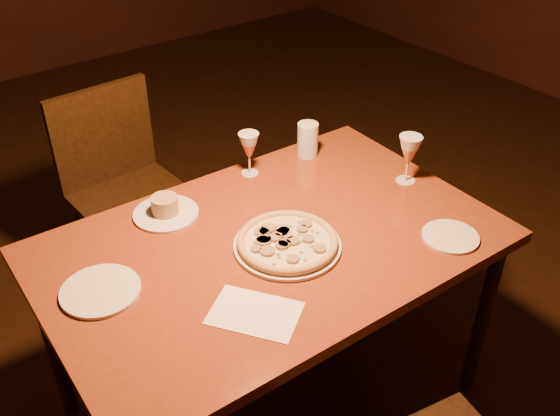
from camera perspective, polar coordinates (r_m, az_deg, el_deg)
floor at (r=2.61m, az=1.86°, el=-12.59°), size 7.00×7.00×0.00m
dining_table at (r=1.96m, az=-0.83°, el=-4.45°), size 1.42×0.94×0.74m
chair_far at (r=2.69m, az=-14.04°, el=2.01°), size 0.46×0.46×0.90m
pizza_plate at (r=1.88m, az=0.68°, el=-3.14°), size 0.33×0.33×0.04m
ramekin_saucer at (r=2.05m, az=-10.43°, el=-0.11°), size 0.21×0.21×0.07m
wine_glass_far at (r=2.21m, az=-2.83°, el=4.96°), size 0.07×0.07×0.16m
wine_glass_right at (r=2.20m, az=11.65°, el=4.38°), size 0.08×0.08×0.18m
water_tumbler at (r=2.33m, az=2.55°, el=6.26°), size 0.08×0.08×0.13m
side_plate_left at (r=1.81m, az=-16.10°, el=-7.29°), size 0.22×0.22×0.01m
side_plate_near at (r=2.00m, az=15.32°, el=-2.54°), size 0.18×0.18×0.01m
menu_card at (r=1.68m, az=-2.31°, el=-9.58°), size 0.26×0.28×0.00m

